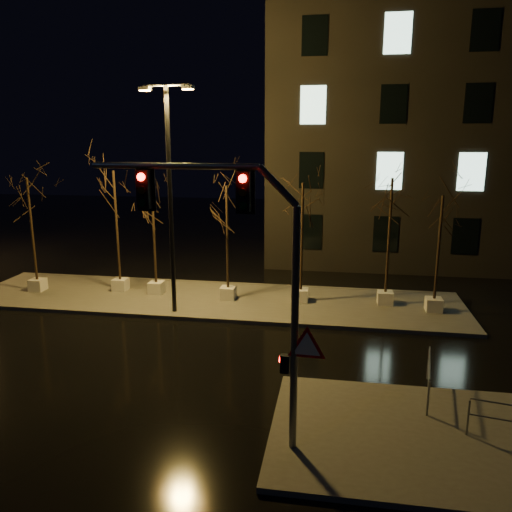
# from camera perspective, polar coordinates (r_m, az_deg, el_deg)

# --- Properties ---
(ground) EXTENTS (90.00, 90.00, 0.00)m
(ground) POSITION_cam_1_polar(r_m,az_deg,el_deg) (17.24, -10.10, -11.34)
(ground) COLOR black
(ground) RESTS_ON ground
(median) EXTENTS (22.00, 5.00, 0.15)m
(median) POSITION_cam_1_polar(r_m,az_deg,el_deg) (22.56, -5.08, -4.98)
(median) COLOR #494641
(median) RESTS_ON ground
(sidewalk_corner) EXTENTS (7.00, 5.00, 0.15)m
(sidewalk_corner) POSITION_cam_1_polar(r_m,az_deg,el_deg) (13.42, 17.75, -19.09)
(sidewalk_corner) COLOR #494641
(sidewalk_corner) RESTS_ON ground
(building) EXTENTS (25.00, 12.00, 15.00)m
(building) POSITION_cam_1_polar(r_m,az_deg,el_deg) (33.84, 24.66, 12.74)
(building) COLOR black
(building) RESTS_ON ground
(tree_0) EXTENTS (1.80, 1.80, 5.41)m
(tree_0) POSITION_cam_1_polar(r_m,az_deg,el_deg) (24.91, -24.50, 5.47)
(tree_0) COLOR beige
(tree_0) RESTS_ON median
(tree_1) EXTENTS (1.80, 1.80, 5.73)m
(tree_1) POSITION_cam_1_polar(r_m,az_deg,el_deg) (23.58, -15.83, 6.38)
(tree_1) COLOR beige
(tree_1) RESTS_ON median
(tree_2) EXTENTS (1.80, 1.80, 5.01)m
(tree_2) POSITION_cam_1_polar(r_m,az_deg,el_deg) (22.74, -11.71, 4.98)
(tree_2) COLOR beige
(tree_2) RESTS_ON median
(tree_3) EXTENTS (1.80, 1.80, 5.16)m
(tree_3) POSITION_cam_1_polar(r_m,az_deg,el_deg) (21.48, -3.34, 5.08)
(tree_3) COLOR beige
(tree_3) RESTS_ON median
(tree_4) EXTENTS (1.80, 1.80, 5.31)m
(tree_4) POSITION_cam_1_polar(r_m,az_deg,el_deg) (21.21, 5.33, 5.25)
(tree_4) COLOR beige
(tree_4) RESTS_ON median
(tree_5) EXTENTS (1.80, 1.80, 5.56)m
(tree_5) POSITION_cam_1_polar(r_m,az_deg,el_deg) (21.46, 15.15, 5.43)
(tree_5) COLOR beige
(tree_5) RESTS_ON median
(tree_6) EXTENTS (1.80, 1.80, 4.91)m
(tree_6) POSITION_cam_1_polar(r_m,az_deg,el_deg) (21.21, 20.36, 3.64)
(tree_6) COLOR beige
(tree_6) RESTS_ON median
(traffic_signal_mast) EXTENTS (5.29, 0.33, 6.47)m
(traffic_signal_mast) POSITION_cam_1_polar(r_m,az_deg,el_deg) (10.82, -0.96, -1.31)
(traffic_signal_mast) COLOR slate
(traffic_signal_mast) RESTS_ON sidewalk_corner
(streetlight_main) EXTENTS (2.24, 0.53, 8.97)m
(streetlight_main) POSITION_cam_1_polar(r_m,az_deg,el_deg) (19.98, -9.83, 7.91)
(streetlight_main) COLOR black
(streetlight_main) RESTS_ON median
(guard_rail_b) EXTENTS (0.41, 2.16, 1.04)m
(guard_rail_b) POSITION_cam_1_polar(r_m,az_deg,el_deg) (14.87, 19.14, -12.59)
(guard_rail_b) COLOR slate
(guard_rail_b) RESTS_ON sidewalk_corner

